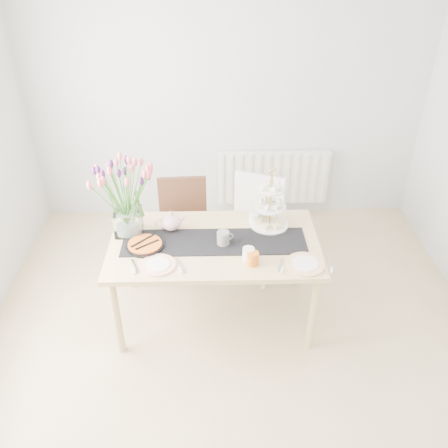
{
  "coord_description": "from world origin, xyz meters",
  "views": [
    {
      "loc": [
        -0.14,
        -2.35,
        2.86
      ],
      "look_at": [
        -0.07,
        0.54,
        0.95
      ],
      "focal_mm": 38.0,
      "sensor_mm": 36.0,
      "label": 1
    }
  ],
  "objects_px": {
    "dining_table": "(214,250)",
    "plate_right": "(305,264)",
    "radiator": "(273,178)",
    "tulip_vase": "(124,187)",
    "teapot": "(171,222)",
    "mug_grey": "(223,238)",
    "chair_brown": "(183,219)",
    "tart_tin": "(145,245)",
    "mug_white": "(248,254)",
    "cream_jug": "(254,219)",
    "plate_left": "(158,265)",
    "cake_stand": "(270,211)",
    "mug_orange": "(253,258)",
    "chair_white": "(255,219)"
  },
  "relations": [
    {
      "from": "plate_left",
      "to": "plate_right",
      "type": "height_order",
      "value": "plate_right"
    },
    {
      "from": "dining_table",
      "to": "cream_jug",
      "type": "height_order",
      "value": "cream_jug"
    },
    {
      "from": "radiator",
      "to": "plate_right",
      "type": "distance_m",
      "value": 1.92
    },
    {
      "from": "radiator",
      "to": "dining_table",
      "type": "height_order",
      "value": "same"
    },
    {
      "from": "dining_table",
      "to": "plate_right",
      "type": "bearing_deg",
      "value": -24.58
    },
    {
      "from": "radiator",
      "to": "tulip_vase",
      "type": "distance_m",
      "value": 2.08
    },
    {
      "from": "dining_table",
      "to": "chair_brown",
      "type": "xyz_separation_m",
      "value": [
        -0.28,
        0.69,
        -0.16
      ]
    },
    {
      "from": "teapot",
      "to": "mug_white",
      "type": "relative_size",
      "value": 2.37
    },
    {
      "from": "tulip_vase",
      "to": "mug_white",
      "type": "bearing_deg",
      "value": -22.38
    },
    {
      "from": "tulip_vase",
      "to": "mug_orange",
      "type": "bearing_deg",
      "value": -24.28
    },
    {
      "from": "cream_jug",
      "to": "radiator",
      "type": "bearing_deg",
      "value": 92.87
    },
    {
      "from": "chair_brown",
      "to": "mug_white",
      "type": "xyz_separation_m",
      "value": [
        0.52,
        -0.92,
        0.29
      ]
    },
    {
      "from": "tulip_vase",
      "to": "cake_stand",
      "type": "relative_size",
      "value": 1.59
    },
    {
      "from": "chair_brown",
      "to": "chair_white",
      "type": "distance_m",
      "value": 0.65
    },
    {
      "from": "tulip_vase",
      "to": "mug_grey",
      "type": "height_order",
      "value": "tulip_vase"
    },
    {
      "from": "mug_white",
      "to": "plate_left",
      "type": "relative_size",
      "value": 0.4
    },
    {
      "from": "tulip_vase",
      "to": "plate_left",
      "type": "xyz_separation_m",
      "value": [
        0.26,
        -0.43,
        -0.4
      ]
    },
    {
      "from": "plate_left",
      "to": "plate_right",
      "type": "bearing_deg",
      "value": -0.96
    },
    {
      "from": "cream_jug",
      "to": "dining_table",
      "type": "bearing_deg",
      "value": -125.07
    },
    {
      "from": "dining_table",
      "to": "tulip_vase",
      "type": "distance_m",
      "value": 0.83
    },
    {
      "from": "chair_brown",
      "to": "tart_tin",
      "type": "height_order",
      "value": "chair_brown"
    },
    {
      "from": "chair_brown",
      "to": "plate_right",
      "type": "xyz_separation_m",
      "value": [
        0.92,
        -0.99,
        0.24
      ]
    },
    {
      "from": "dining_table",
      "to": "mug_grey",
      "type": "relative_size",
      "value": 14.32
    },
    {
      "from": "cream_jug",
      "to": "tart_tin",
      "type": "xyz_separation_m",
      "value": [
        -0.85,
        -0.31,
        -0.03
      ]
    },
    {
      "from": "chair_white",
      "to": "plate_right",
      "type": "xyz_separation_m",
      "value": [
        0.28,
        -0.93,
        0.22
      ]
    },
    {
      "from": "plate_left",
      "to": "mug_grey",
      "type": "bearing_deg",
      "value": 27.97
    },
    {
      "from": "cream_jug",
      "to": "mug_white",
      "type": "distance_m",
      "value": 0.49
    },
    {
      "from": "teapot",
      "to": "plate_right",
      "type": "height_order",
      "value": "teapot"
    },
    {
      "from": "plate_left",
      "to": "mug_white",
      "type": "bearing_deg",
      "value": 4.64
    },
    {
      "from": "teapot",
      "to": "cream_jug",
      "type": "distance_m",
      "value": 0.67
    },
    {
      "from": "radiator",
      "to": "mug_orange",
      "type": "distance_m",
      "value": 1.94
    },
    {
      "from": "mug_white",
      "to": "plate_right",
      "type": "xyz_separation_m",
      "value": [
        0.4,
        -0.07,
        -0.04
      ]
    },
    {
      "from": "tulip_vase",
      "to": "dining_table",
      "type": "bearing_deg",
      "value": -12.7
    },
    {
      "from": "teapot",
      "to": "tart_tin",
      "type": "height_order",
      "value": "teapot"
    },
    {
      "from": "cream_jug",
      "to": "plate_left",
      "type": "bearing_deg",
      "value": -127.38
    },
    {
      "from": "dining_table",
      "to": "plate_right",
      "type": "xyz_separation_m",
      "value": [
        0.65,
        -0.29,
        0.08
      ]
    },
    {
      "from": "mug_orange",
      "to": "cake_stand",
      "type": "bearing_deg",
      "value": 12.76
    },
    {
      "from": "cream_jug",
      "to": "plate_left",
      "type": "distance_m",
      "value": 0.91
    },
    {
      "from": "radiator",
      "to": "mug_grey",
      "type": "distance_m",
      "value": 1.77
    },
    {
      "from": "plate_left",
      "to": "cream_jug",
      "type": "bearing_deg",
      "value": 36.4
    },
    {
      "from": "dining_table",
      "to": "cake_stand",
      "type": "bearing_deg",
      "value": 26.79
    },
    {
      "from": "chair_white",
      "to": "tart_tin",
      "type": "height_order",
      "value": "chair_white"
    },
    {
      "from": "chair_brown",
      "to": "plate_right",
      "type": "relative_size",
      "value": 3.16
    },
    {
      "from": "radiator",
      "to": "mug_orange",
      "type": "relative_size",
      "value": 11.97
    },
    {
      "from": "radiator",
      "to": "tulip_vase",
      "type": "bearing_deg",
      "value": -131.99
    },
    {
      "from": "chair_brown",
      "to": "mug_grey",
      "type": "bearing_deg",
      "value": -67.35
    },
    {
      "from": "tulip_vase",
      "to": "teapot",
      "type": "relative_size",
      "value": 2.99
    },
    {
      "from": "mug_orange",
      "to": "plate_left",
      "type": "height_order",
      "value": "mug_orange"
    },
    {
      "from": "teapot",
      "to": "mug_white",
      "type": "bearing_deg",
      "value": -48.76
    },
    {
      "from": "mug_grey",
      "to": "plate_left",
      "type": "distance_m",
      "value": 0.54
    }
  ]
}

